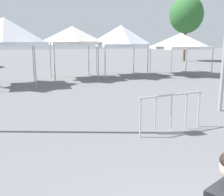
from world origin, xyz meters
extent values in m
cylinder|color=#9E9EA3|center=(-1.80, 12.78, 1.20)|extent=(0.06, 0.06, 2.40)
cylinder|color=#9E9EA3|center=(-1.92, 15.63, 1.20)|extent=(0.06, 0.06, 2.40)
pyramid|color=white|center=(-3.29, 14.15, 3.04)|extent=(3.12, 3.12, 1.28)
cube|color=white|center=(-3.29, 14.15, 2.30)|extent=(3.09, 3.09, 0.20)
cylinder|color=#9E9EA3|center=(-0.72, 14.44, 1.19)|extent=(0.06, 0.06, 2.39)
cylinder|color=#9E9EA3|center=(1.91, 14.54, 1.19)|extent=(0.06, 0.06, 2.39)
cylinder|color=#9E9EA3|center=(-0.82, 17.07, 1.19)|extent=(0.06, 0.06, 2.39)
cylinder|color=#9E9EA3|center=(1.81, 17.17, 1.19)|extent=(0.06, 0.06, 2.39)
pyramid|color=white|center=(0.54, 15.80, 2.86)|extent=(2.86, 2.86, 0.94)
cube|color=white|center=(0.54, 15.80, 2.29)|extent=(2.84, 2.84, 0.20)
cylinder|color=#9E9EA3|center=(2.44, 14.95, 1.12)|extent=(0.06, 0.06, 2.23)
cylinder|color=#9E9EA3|center=(5.31, 14.87, 1.12)|extent=(0.06, 0.06, 2.23)
cylinder|color=#9E9EA3|center=(2.52, 17.82, 1.12)|extent=(0.06, 0.06, 2.23)
cylinder|color=#9E9EA3|center=(5.39, 17.74, 1.12)|extent=(0.06, 0.06, 2.23)
pyramid|color=white|center=(3.91, 16.35, 2.85)|extent=(3.09, 3.09, 1.22)
cube|color=white|center=(3.91, 16.35, 2.13)|extent=(3.06, 3.06, 0.20)
cylinder|color=#9E9EA3|center=(6.77, 14.39, 1.02)|extent=(0.06, 0.06, 2.05)
cylinder|color=#9E9EA3|center=(9.94, 14.50, 1.02)|extent=(0.06, 0.06, 2.05)
cylinder|color=#9E9EA3|center=(6.65, 17.57, 1.02)|extent=(0.06, 0.06, 2.05)
cylinder|color=#9E9EA3|center=(9.83, 17.68, 1.02)|extent=(0.06, 0.06, 2.05)
pyramid|color=white|center=(8.30, 16.03, 2.50)|extent=(3.46, 3.46, 0.91)
cube|color=white|center=(8.30, 16.03, 1.95)|extent=(3.42, 3.42, 0.20)
cylinder|color=brown|center=(15.15, 27.17, 1.88)|extent=(0.28, 0.28, 3.77)
ellipsoid|color=#2D662D|center=(15.15, 27.17, 5.30)|extent=(3.84, 3.84, 4.22)
cylinder|color=#B7BABF|center=(1.77, 4.81, 1.05)|extent=(2.07, 0.44, 0.05)
cylinder|color=#B7BABF|center=(2.75, 5.00, 0.53)|extent=(0.04, 0.04, 1.05)
cylinder|color=#B7BABF|center=(0.79, 4.63, 0.53)|extent=(0.04, 0.04, 1.05)
cylinder|color=#B7BABF|center=(2.28, 4.91, 0.58)|extent=(0.04, 0.04, 0.92)
cylinder|color=#B7BABF|center=(1.77, 4.81, 0.58)|extent=(0.04, 0.04, 0.92)
cylinder|color=#B7BABF|center=(1.25, 4.71, 0.58)|extent=(0.04, 0.04, 0.92)
camera|label=1|loc=(-1.73, -1.67, 2.52)|focal=43.37mm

